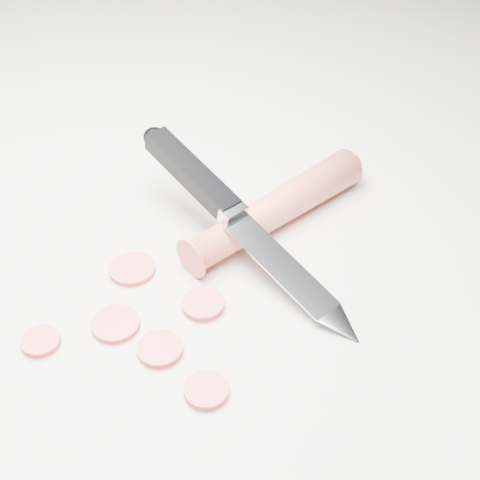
# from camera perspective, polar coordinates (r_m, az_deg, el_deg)

# --- Properties ---
(ground) EXTENTS (2.40, 2.40, 0.00)m
(ground) POSITION_cam_1_polar(r_m,az_deg,el_deg) (0.56, -7.28, -3.73)
(ground) COLOR silver
(ground) RESTS_ON ground
(carrot) EXTENTS (0.13, 0.18, 0.03)m
(carrot) POSITION_cam_1_polar(r_m,az_deg,el_deg) (0.60, 3.10, 2.70)
(carrot) COLOR #E25B42
(carrot) RESTS_ON ground
(carrot_slice_0) EXTENTS (0.03, 0.03, 0.01)m
(carrot_slice_0) POSITION_cam_1_polar(r_m,az_deg,el_deg) (0.48, -2.88, -12.71)
(carrot_slice_0) COLOR #ED564C
(carrot_slice_0) RESTS_ON ground
(carrot_slice_1) EXTENTS (0.04, 0.04, 0.01)m
(carrot_slice_1) POSITION_cam_1_polar(r_m,az_deg,el_deg) (0.53, -10.56, -7.07)
(carrot_slice_1) COLOR #ED564C
(carrot_slice_1) RESTS_ON ground
(carrot_slice_2) EXTENTS (0.04, 0.04, 0.01)m
(carrot_slice_2) POSITION_cam_1_polar(r_m,az_deg,el_deg) (0.57, -9.18, -2.47)
(carrot_slice_2) COLOR #ED564C
(carrot_slice_2) RESTS_ON ground
(carrot_slice_3) EXTENTS (0.03, 0.03, 0.01)m
(carrot_slice_3) POSITION_cam_1_polar(r_m,az_deg,el_deg) (0.53, -3.17, -5.53)
(carrot_slice_3) COLOR #ED564C
(carrot_slice_3) RESTS_ON ground
(carrot_slice_4) EXTENTS (0.03, 0.03, 0.01)m
(carrot_slice_4) POSITION_cam_1_polar(r_m,az_deg,el_deg) (0.53, -16.62, -8.30)
(carrot_slice_4) COLOR #ED564C
(carrot_slice_4) RESTS_ON ground
(carrot_slice_5) EXTENTS (0.03, 0.03, 0.01)m
(carrot_slice_5) POSITION_cam_1_polar(r_m,az_deg,el_deg) (0.51, -6.84, -9.24)
(carrot_slice_5) COLOR #ED564C
(carrot_slice_5) RESTS_ON ground
(kitchen_knife) EXTENTS (0.24, 0.17, 0.07)m
(kitchen_knife) POSITION_cam_1_polar(r_m,az_deg,el_deg) (0.56, 0.43, 1.52)
(kitchen_knife) COLOR #B8BABF
(kitchen_knife) RESTS_ON ground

